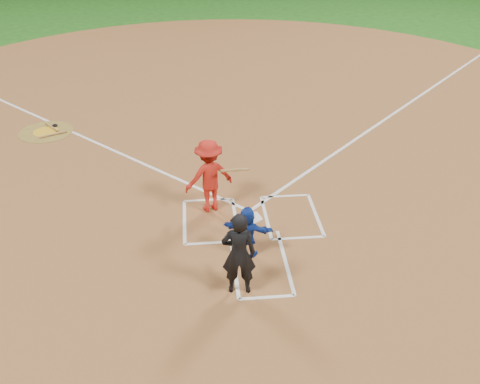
{
  "coord_description": "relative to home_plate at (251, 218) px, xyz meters",
  "views": [
    {
      "loc": [
        -1.27,
        -10.59,
        7.18
      ],
      "look_at": [
        -0.3,
        -0.4,
        1.0
      ],
      "focal_mm": 40.0,
      "sensor_mm": 36.0,
      "label": 1
    }
  ],
  "objects": [
    {
      "name": "on_deck_bat_a",
      "position": [
        -5.82,
        5.77,
        0.03
      ],
      "size": [
        0.57,
        0.7,
        0.06
      ],
      "primitive_type": "cylinder",
      "rotation": [
        1.57,
        0.0,
        0.66
      ],
      "color": "olive",
      "rests_on": "on_deck_circle"
    },
    {
      "name": "catcher",
      "position": [
        -0.24,
        -1.39,
        0.58
      ],
      "size": [
        1.15,
        0.68,
        1.18
      ],
      "primitive_type": "imported",
      "rotation": [
        0.0,
        0.0,
        2.81
      ],
      "color": "#123099",
      "rests_on": "home_plate_dirt"
    },
    {
      "name": "ground",
      "position": [
        0.0,
        0.0,
        -0.02
      ],
      "size": [
        120.0,
        120.0,
        0.0
      ],
      "primitive_type": "plane",
      "color": "#1A5515",
      "rests_on": "ground"
    },
    {
      "name": "chalk_markings",
      "position": [
        0.0,
        5.29,
        -0.01
      ],
      "size": [
        28.35,
        17.32,
        0.01
      ],
      "color": "white",
      "rests_on": "home_plate_dirt"
    },
    {
      "name": "on_deck_logo",
      "position": [
        -5.97,
        5.52,
        0.0
      ],
      "size": [
        0.8,
        0.8,
        0.0
      ],
      "primitive_type": "cylinder",
      "color": "gold",
      "rests_on": "on_deck_circle"
    },
    {
      "name": "umpire",
      "position": [
        -0.53,
        -2.53,
        0.9
      ],
      "size": [
        0.69,
        0.48,
        1.81
      ],
      "primitive_type": "imported",
      "rotation": [
        0.0,
        0.0,
        3.06
      ],
      "color": "black",
      "rests_on": "home_plate_dirt"
    },
    {
      "name": "home_plate",
      "position": [
        0.0,
        0.0,
        0.0
      ],
      "size": [
        0.6,
        0.6,
        0.02
      ],
      "primitive_type": "cylinder",
      "rotation": [
        0.0,
        0.0,
        3.14
      ],
      "color": "white",
      "rests_on": "home_plate_dirt"
    },
    {
      "name": "batter_at_plate",
      "position": [
        -0.95,
        0.51,
        0.91
      ],
      "size": [
        1.65,
        1.02,
        1.84
      ],
      "color": "red",
      "rests_on": "home_plate_dirt"
    },
    {
      "name": "on_deck_bat_c",
      "position": [
        -5.67,
        5.22,
        0.03
      ],
      "size": [
        0.78,
        0.43,
        0.06
      ],
      "primitive_type": "cylinder",
      "rotation": [
        1.57,
        0.0,
        2.03
      ],
      "color": "#996638",
      "rests_on": "on_deck_circle"
    },
    {
      "name": "bat_weight_donut",
      "position": [
        -5.77,
        5.92,
        0.03
      ],
      "size": [
        0.19,
        0.19,
        0.05
      ],
      "primitive_type": "torus",
      "color": "black",
      "rests_on": "on_deck_circle"
    },
    {
      "name": "home_plate_dirt",
      "position": [
        0.0,
        6.0,
        -0.01
      ],
      "size": [
        28.0,
        28.0,
        0.01
      ],
      "primitive_type": "cylinder",
      "color": "brown",
      "rests_on": "ground"
    },
    {
      "name": "on_deck_circle",
      "position": [
        -5.97,
        5.52,
        -0.0
      ],
      "size": [
        1.7,
        1.7,
        0.01
      ],
      "primitive_type": "cylinder",
      "color": "brown",
      "rests_on": "home_plate_dirt"
    }
  ]
}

